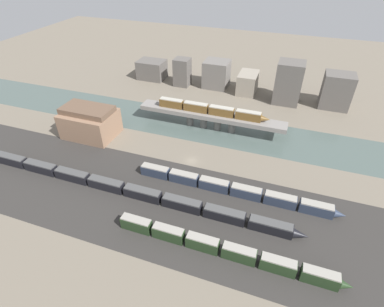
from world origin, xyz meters
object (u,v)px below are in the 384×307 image
at_px(train_yard_far, 234,189).
at_px(train_yard_near, 224,249).
at_px(train_yard_mid, 129,190).
at_px(train_on_bridge, 211,110).
at_px(warehouse_building, 90,122).

bearing_deg(train_yard_far, train_yard_near, -83.12).
xyz_separation_m(train_yard_near, train_yard_mid, (-35.49, 12.19, -0.27)).
xyz_separation_m(train_on_bridge, train_yard_mid, (-13.55, -49.54, -7.46)).
distance_m(train_yard_near, train_yard_far, 24.11).
bearing_deg(train_yard_mid, warehouse_building, 140.31).
xyz_separation_m(train_on_bridge, train_yard_near, (21.94, -61.73, -7.19)).
distance_m(train_yard_mid, warehouse_building, 43.41).
distance_m(train_on_bridge, train_yard_mid, 51.90).
bearing_deg(train_yard_far, warehouse_building, 166.48).
bearing_deg(train_yard_far, train_on_bridge, 116.75).
relative_size(train_yard_near, train_yard_far, 0.92).
bearing_deg(train_yard_near, train_yard_mid, 161.04).
bearing_deg(train_yard_mid, train_on_bridge, 74.71).
xyz_separation_m(train_on_bridge, warehouse_building, (-46.78, -21.96, -3.05)).
bearing_deg(warehouse_building, train_yard_mid, -39.69).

